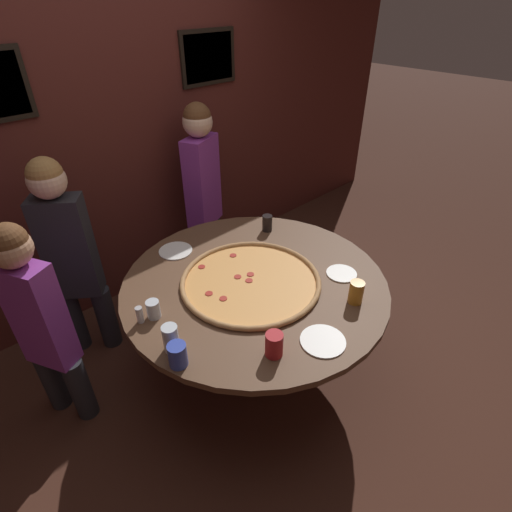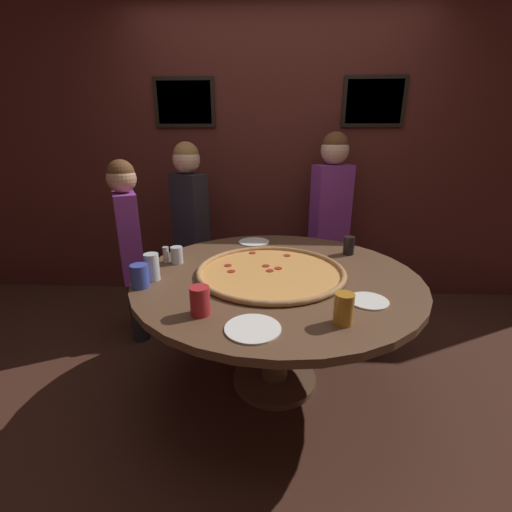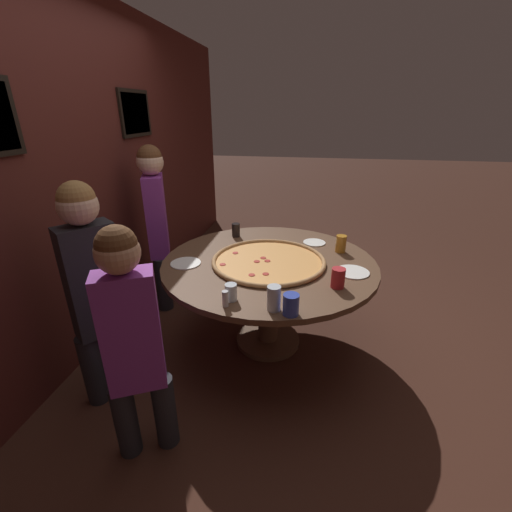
{
  "view_description": "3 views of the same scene",
  "coord_description": "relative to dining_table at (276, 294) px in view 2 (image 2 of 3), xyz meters",
  "views": [
    {
      "loc": [
        -1.32,
        -1.38,
        2.22
      ],
      "look_at": [
        0.07,
        0.06,
        0.85
      ],
      "focal_mm": 28.0,
      "sensor_mm": 36.0,
      "label": 1
    },
    {
      "loc": [
        -0.03,
        -1.8,
        1.48
      ],
      "look_at": [
        -0.12,
        0.09,
        0.81
      ],
      "focal_mm": 24.0,
      "sensor_mm": 36.0,
      "label": 2
    },
    {
      "loc": [
        -2.33,
        -0.31,
        1.78
      ],
      "look_at": [
        -0.12,
        0.08,
        0.82
      ],
      "focal_mm": 24.0,
      "sensor_mm": 36.0,
      "label": 3
    }
  ],
  "objects": [
    {
      "name": "ground_plane",
      "position": [
        0.0,
        0.0,
        -0.61
      ],
      "size": [
        24.0,
        24.0,
        0.0
      ],
      "primitive_type": "plane",
      "color": "#422319"
    },
    {
      "name": "drink_cup_far_right",
      "position": [
        -0.7,
        -0.22,
        0.19
      ],
      "size": [
        0.09,
        0.09,
        0.12
      ],
      "primitive_type": "cylinder",
      "color": "#384CB7",
      "rests_on": "dining_table"
    },
    {
      "name": "drink_cup_front_edge",
      "position": [
        0.27,
        -0.53,
        0.2
      ],
      "size": [
        0.08,
        0.08,
        0.14
      ],
      "primitive_type": "cylinder",
      "color": "#BC7A23",
      "rests_on": "dining_table"
    },
    {
      "name": "back_wall",
      "position": [
        0.0,
        1.4,
        0.69
      ],
      "size": [
        6.4,
        0.08,
        2.6
      ],
      "color": "#4C1E19",
      "rests_on": "ground_plane"
    },
    {
      "name": "dining_table",
      "position": [
        0.0,
        0.0,
        0.0
      ],
      "size": [
        1.6,
        1.6,
        0.74
      ],
      "color": "brown",
      "rests_on": "ground_plane"
    },
    {
      "name": "white_plate_beside_cup",
      "position": [
        0.43,
        -0.33,
        0.13
      ],
      "size": [
        0.19,
        0.19,
        0.01
      ],
      "primitive_type": "cylinder",
      "color": "white",
      "rests_on": "dining_table"
    },
    {
      "name": "drink_cup_near_right",
      "position": [
        -0.61,
        0.14,
        0.18
      ],
      "size": [
        0.07,
        0.07,
        0.1
      ],
      "primitive_type": "cylinder",
      "color": "silver",
      "rests_on": "dining_table"
    },
    {
      "name": "drink_cup_near_left",
      "position": [
        -0.67,
        -0.12,
        0.2
      ],
      "size": [
        0.08,
        0.08,
        0.15
      ],
      "primitive_type": "cylinder",
      "color": "silver",
      "rests_on": "dining_table"
    },
    {
      "name": "giant_pizza",
      "position": [
        -0.03,
        0.0,
        0.14
      ],
      "size": [
        0.84,
        0.84,
        0.03
      ],
      "color": "#E0994C",
      "rests_on": "dining_table"
    },
    {
      "name": "diner_far_left",
      "position": [
        0.46,
        1.1,
        0.25
      ],
      "size": [
        0.4,
        0.28,
        1.52
      ],
      "rotation": [
        0.0,
        0.0,
        -2.74
      ],
      "color": "#232328",
      "rests_on": "ground_plane"
    },
    {
      "name": "white_plate_far_back",
      "position": [
        -0.1,
        -0.6,
        0.13
      ],
      "size": [
        0.23,
        0.23,
        0.01
      ],
      "primitive_type": "cylinder",
      "color": "white",
      "rests_on": "dining_table"
    },
    {
      "name": "drink_cup_centre_back",
      "position": [
        -0.34,
        -0.49,
        0.19
      ],
      "size": [
        0.09,
        0.09,
        0.13
      ],
      "primitive_type": "cylinder",
      "color": "#B22328",
      "rests_on": "dining_table"
    },
    {
      "name": "condiment_shaker",
      "position": [
        -0.68,
        0.16,
        0.18
      ],
      "size": [
        0.04,
        0.04,
        0.1
      ],
      "color": "silver",
      "rests_on": "dining_table"
    },
    {
      "name": "white_plate_right_side",
      "position": [
        -0.16,
        0.6,
        0.13
      ],
      "size": [
        0.22,
        0.22,
        0.01
      ],
      "primitive_type": "cylinder",
      "color": "white",
      "rests_on": "dining_table"
    },
    {
      "name": "diner_centre_back",
      "position": [
        -1.07,
        0.53,
        0.14
      ],
      "size": [
        0.26,
        0.35,
        1.33
      ],
      "rotation": [
        0.0,
        0.0,
        2.03
      ],
      "color": "#232328",
      "rests_on": "ground_plane"
    },
    {
      "name": "drink_cup_beside_pizza",
      "position": [
        0.47,
        0.37,
        0.19
      ],
      "size": [
        0.07,
        0.07,
        0.12
      ],
      "primitive_type": "cylinder",
      "color": "black",
      "rests_on": "dining_table"
    },
    {
      "name": "diner_far_right",
      "position": [
        -0.72,
        0.95,
        0.21
      ],
      "size": [
        0.37,
        0.32,
        1.44
      ],
      "rotation": [
        0.0,
        0.0,
        2.5
      ],
      "color": "#232328",
      "rests_on": "ground_plane"
    }
  ]
}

